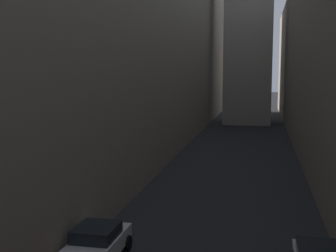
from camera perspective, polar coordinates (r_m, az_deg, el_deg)
The scene contains 3 objects.
ground_plane at distance 42.75m, azimuth 8.82°, elevation -3.71°, with size 264.00×264.00×0.00m, color #232326.
building_block_left at distance 46.42m, azimuth -6.20°, elevation 12.37°, with size 13.21×108.00×24.51m, color gray.
parked_car_left_far at distance 19.39m, azimuth -9.08°, elevation -14.54°, with size 2.03×4.03×1.55m.
Camera 1 is at (2.17, 6.05, 7.91)m, focal length 47.66 mm.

